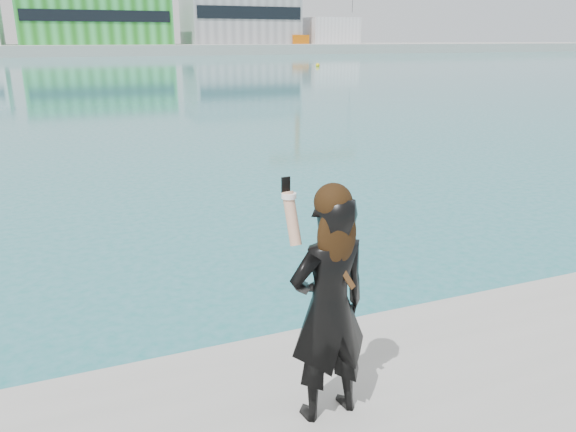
# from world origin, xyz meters

# --- Properties ---
(far_quay) EXTENTS (320.00, 40.00, 2.00)m
(far_quay) POSITION_xyz_m (0.00, 130.00, 1.00)
(far_quay) COLOR #9E9E99
(far_quay) RESTS_ON ground
(warehouse_green) EXTENTS (30.60, 16.36, 10.50)m
(warehouse_green) POSITION_xyz_m (8.00, 127.98, 7.26)
(warehouse_green) COLOR #218220
(warehouse_green) RESTS_ON far_quay
(warehouse_grey_right) EXTENTS (25.50, 15.35, 12.50)m
(warehouse_grey_right) POSITION_xyz_m (40.00, 127.98, 8.26)
(warehouse_grey_right) COLOR gray
(warehouse_grey_right) RESTS_ON far_quay
(ancillary_shed) EXTENTS (12.00, 10.00, 6.00)m
(ancillary_shed) POSITION_xyz_m (62.00, 126.00, 5.00)
(ancillary_shed) COLOR silver
(ancillary_shed) RESTS_ON far_quay
(flagpole_right) EXTENTS (1.28, 0.16, 8.00)m
(flagpole_right) POSITION_xyz_m (22.09, 121.00, 6.54)
(flagpole_right) COLOR silver
(flagpole_right) RESTS_ON far_quay
(buoy_near) EXTENTS (0.50, 0.50, 0.50)m
(buoy_near) POSITION_xyz_m (28.14, 60.24, 0.00)
(buoy_near) COLOR yellow
(buoy_near) RESTS_ON ground
(woman) EXTENTS (0.60, 0.43, 1.65)m
(woman) POSITION_xyz_m (-0.12, -0.13, 1.63)
(woman) COLOR black
(woman) RESTS_ON near_quay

